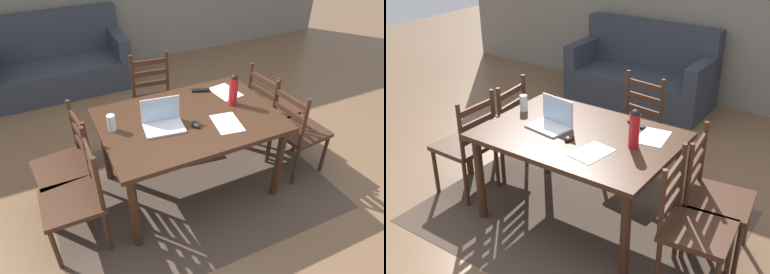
# 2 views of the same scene
# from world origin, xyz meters

# --- Properties ---
(ground_plane) EXTENTS (14.00, 14.00, 0.00)m
(ground_plane) POSITION_xyz_m (0.00, 0.00, 0.00)
(ground_plane) COLOR brown
(area_rug) EXTENTS (2.51, 1.84, 0.01)m
(area_rug) POSITION_xyz_m (0.00, 0.00, 0.00)
(area_rug) COLOR #47382D
(area_rug) RESTS_ON ground
(dining_table) EXTENTS (1.49, 1.04, 0.77)m
(dining_table) POSITION_xyz_m (0.00, 0.00, 0.68)
(dining_table) COLOR #382114
(dining_table) RESTS_ON ground
(chair_right_near) EXTENTS (0.48, 0.48, 0.95)m
(chair_right_near) POSITION_xyz_m (1.03, -0.21, 0.46)
(chair_right_near) COLOR #3D2316
(chair_right_near) RESTS_ON ground
(chair_left_near) EXTENTS (0.44, 0.44, 0.95)m
(chair_left_near) POSITION_xyz_m (-1.03, -0.21, 0.46)
(chair_left_near) COLOR #3D2316
(chair_left_near) RESTS_ON ground
(chair_right_far) EXTENTS (0.49, 0.49, 0.95)m
(chair_right_far) POSITION_xyz_m (1.03, 0.20, 0.46)
(chair_right_far) COLOR #3D2316
(chair_right_far) RESTS_ON ground
(chair_far_head) EXTENTS (0.49, 0.49, 0.95)m
(chair_far_head) POSITION_xyz_m (0.01, 0.89, 0.46)
(chair_far_head) COLOR #3D2316
(chair_far_head) RESTS_ON ground
(chair_left_far) EXTENTS (0.49, 0.49, 0.95)m
(chair_left_far) POSITION_xyz_m (-1.03, 0.21, 0.46)
(chair_left_far) COLOR #3D2316
(chair_left_far) RESTS_ON ground
(couch) EXTENTS (1.80, 0.80, 1.00)m
(couch) POSITION_xyz_m (-0.76, 2.58, 0.36)
(couch) COLOR #2D333D
(couch) RESTS_ON ground
(laptop) EXTENTS (0.35, 0.26, 0.23)m
(laptop) POSITION_xyz_m (-0.24, -0.01, 0.83)
(laptop) COLOR silver
(laptop) RESTS_ON dining_table
(water_bottle) EXTENTS (0.08, 0.08, 0.29)m
(water_bottle) POSITION_xyz_m (0.45, 0.04, 0.92)
(water_bottle) COLOR red
(water_bottle) RESTS_ON dining_table
(drinking_glass) EXTENTS (0.07, 0.07, 0.14)m
(drinking_glass) POSITION_xyz_m (-0.63, 0.10, 0.84)
(drinking_glass) COLOR silver
(drinking_glass) RESTS_ON dining_table
(computer_mouse) EXTENTS (0.06, 0.10, 0.03)m
(computer_mouse) POSITION_xyz_m (0.00, -0.13, 0.79)
(computer_mouse) COLOR black
(computer_mouse) RESTS_ON dining_table
(tv_remote) EXTENTS (0.17, 0.10, 0.02)m
(tv_remote) POSITION_xyz_m (0.30, 0.38, 0.78)
(tv_remote) COLOR black
(tv_remote) RESTS_ON dining_table
(paper_stack_left) EXTENTS (0.25, 0.32, 0.00)m
(paper_stack_left) POSITION_xyz_m (0.50, 0.26, 0.78)
(paper_stack_left) COLOR white
(paper_stack_left) RESTS_ON dining_table
(paper_stack_right) EXTENTS (0.25, 0.32, 0.00)m
(paper_stack_right) POSITION_xyz_m (0.25, -0.21, 0.78)
(paper_stack_right) COLOR white
(paper_stack_right) RESTS_ON dining_table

